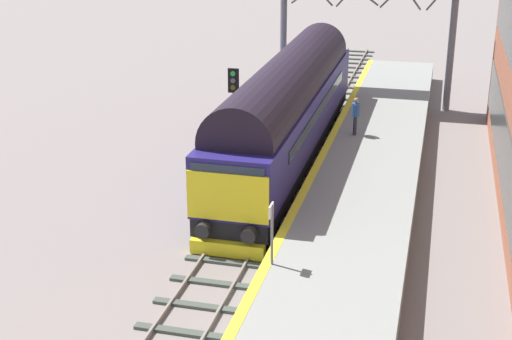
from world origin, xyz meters
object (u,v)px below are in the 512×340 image
at_px(signal_post_mid, 234,106).
at_px(waiting_passenger, 356,113).
at_px(platform_number_sign, 272,225).
at_px(diesel_locomotive, 288,107).

bearing_deg(signal_post_mid, waiting_passenger, 32.83).
relative_size(signal_post_mid, platform_number_sign, 2.38).
bearing_deg(diesel_locomotive, waiting_passenger, 30.67).
height_order(diesel_locomotive, platform_number_sign, diesel_locomotive).
bearing_deg(platform_number_sign, signal_post_mid, 111.54).
xyz_separation_m(diesel_locomotive, signal_post_mid, (-1.94, -1.39, 0.31)).
xyz_separation_m(signal_post_mid, waiting_passenger, (4.61, 2.97, -0.80)).
height_order(signal_post_mid, platform_number_sign, signal_post_mid).
bearing_deg(waiting_passenger, platform_number_sign, 179.61).
relative_size(diesel_locomotive, signal_post_mid, 4.27).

